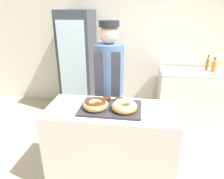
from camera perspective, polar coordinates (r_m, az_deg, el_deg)
The scene contains 13 objects.
ground_plane at distance 2.67m, azimuth -0.33°, elevation -23.87°, with size 14.00×14.00×0.00m, color #B7A88E.
wall_back at distance 4.02m, azimuth 4.16°, elevation 13.75°, with size 8.00×0.06×2.70m.
display_counter at distance 2.36m, azimuth -0.35°, elevation -15.82°, with size 1.37×0.61×0.95m.
serving_tray at distance 2.10m, azimuth -0.38°, elevation -5.28°, with size 0.63×0.43×0.02m.
donut_chocolate_glaze at distance 2.05m, azimuth -4.67°, elevation -4.15°, with size 0.26×0.26×0.09m.
donut_light_glaze at distance 2.01m, azimuth 3.56°, elevation -4.67°, with size 0.26×0.26×0.09m.
brownie_back_left at distance 2.23m, azimuth -1.57°, elevation -2.70°, with size 0.08×0.08×0.03m.
brownie_back_right at distance 2.22m, azimuth 2.00°, elevation -2.91°, with size 0.08×0.08×0.03m.
baker_person at distance 2.67m, azimuth -0.77°, elevation 0.84°, with size 0.38×0.38×1.80m.
beverage_fridge at distance 3.88m, azimuth -9.55°, elevation 7.29°, with size 0.58×0.69×1.92m.
chest_freezer at distance 3.98m, azimuth 20.61°, elevation -1.21°, with size 1.04×0.63×0.89m.
bottle_orange at distance 3.94m, azimuth 27.03°, elevation 5.93°, with size 0.08×0.08×0.25m.
bottle_amber at distance 4.02m, azimuth 25.54°, elevation 6.54°, with size 0.06×0.06×0.27m.
Camera 1 is at (0.27, -1.85, 1.92)m, focal length 32.00 mm.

